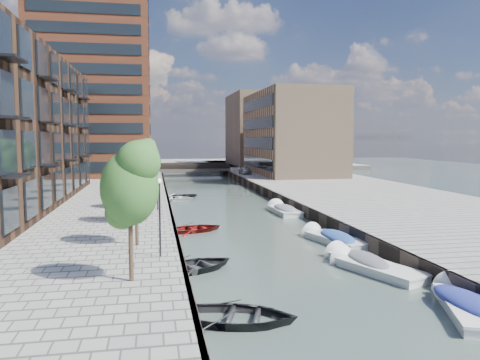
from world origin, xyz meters
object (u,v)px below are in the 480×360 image
object	(u,v)px
tree_6	(146,152)
motorboat_0	(467,305)
sloop_4	(182,198)
sloop_0	(237,322)
tree_0	(130,183)
motorboat_4	(283,210)
tree_4	(143,157)
tree_5	(145,154)
motorboat_1	(360,262)
bridge	(194,168)
motorboat_3	(332,239)
sloop_2	(195,231)
tree_1	(136,171)
tree_3	(142,160)
sloop_3	(173,200)
sloop_1	(194,270)
car	(245,170)
tree_2	(139,164)
motorboat_2	(370,269)

from	to	relation	value
tree_6	motorboat_0	bearing A→B (deg)	-73.00
sloop_4	sloop_0	bearing A→B (deg)	156.75
tree_0	motorboat_4	world-z (taller)	tree_0
tree_4	tree_5	bearing A→B (deg)	90.00
tree_6	motorboat_1	world-z (taller)	tree_6
bridge	tree_5	world-z (taller)	tree_5
motorboat_1	sloop_4	bearing A→B (deg)	104.55
motorboat_1	motorboat_3	bearing A→B (deg)	83.76
sloop_2	tree_1	bearing A→B (deg)	138.17
tree_3	sloop_3	size ratio (longest dim) A/B	1.24
motorboat_3	sloop_0	bearing A→B (deg)	-125.25
tree_1	motorboat_3	distance (m)	14.36
sloop_3	motorboat_0	world-z (taller)	motorboat_0
tree_6	sloop_3	world-z (taller)	tree_6
sloop_3	motorboat_4	xyz separation A→B (m)	(10.15, -10.75, 0.23)
sloop_3	motorboat_4	bearing A→B (deg)	-119.69
sloop_0	sloop_1	bearing A→B (deg)	26.18
bridge	car	distance (m)	13.11
tree_0	motorboat_0	size ratio (longest dim) A/B	1.00
tree_5	sloop_4	world-z (taller)	tree_5
tree_2	sloop_3	xyz separation A→B (m)	(3.10, 19.41, -5.31)
tree_0	tree_1	bearing A→B (deg)	90.00
bridge	motorboat_4	distance (m)	45.60
sloop_2	car	distance (m)	44.03
tree_0	motorboat_2	size ratio (longest dim) A/B	1.02
sloop_0	motorboat_4	size ratio (longest dim) A/B	0.84
bridge	motorboat_4	bearing A→B (deg)	-84.02
tree_2	tree_4	world-z (taller)	same
tree_1	motorboat_2	size ratio (longest dim) A/B	1.02
tree_6	sloop_2	xyz separation A→B (m)	(4.07, -26.80, -5.31)
tree_5	tree_6	world-z (taller)	same
tree_5	motorboat_4	bearing A→B (deg)	-42.95
bridge	tree_5	size ratio (longest dim) A/B	2.18
tree_3	car	xyz separation A→B (m)	(16.30, 36.46, -3.65)
tree_5	motorboat_4	xyz separation A→B (m)	(13.25, -12.34, -5.08)
motorboat_2	motorboat_3	size ratio (longest dim) A/B	1.00
tree_6	motorboat_1	distance (m)	40.50
bridge	motorboat_4	xyz separation A→B (m)	(4.75, -45.34, -1.16)
tree_2	tree_3	distance (m)	7.00
tree_6	motorboat_0	world-z (taller)	tree_6
tree_0	motorboat_4	xyz separation A→B (m)	(13.25, 22.66, -5.08)
tree_6	tree_4	bearing A→B (deg)	-90.00
sloop_1	sloop_3	distance (m)	28.87
sloop_1	motorboat_0	size ratio (longest dim) A/B	0.80
tree_0	sloop_4	distance (m)	36.21
tree_3	car	distance (m)	40.10
motorboat_4	tree_4	bearing A→B (deg)	158.07
sloop_2	sloop_3	bearing A→B (deg)	-12.40
sloop_2	motorboat_4	xyz separation A→B (m)	(9.18, 7.47, 0.23)
tree_0	tree_6	world-z (taller)	same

